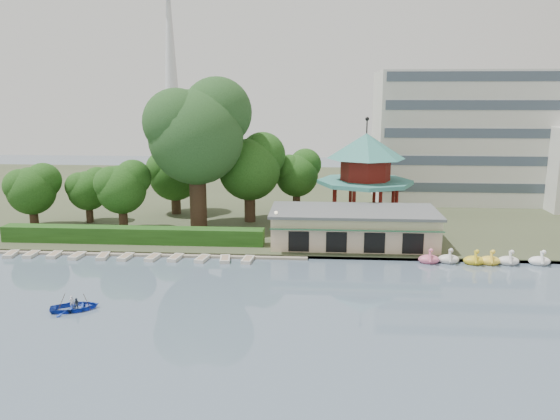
# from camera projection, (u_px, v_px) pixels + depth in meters

# --- Properties ---
(ground_plane) EXTENTS (220.00, 220.00, 0.00)m
(ground_plane) POSITION_uv_depth(u_px,v_px,m) (236.00, 324.00, 41.12)
(ground_plane) COLOR slate
(ground_plane) RESTS_ON ground
(shore) EXTENTS (220.00, 70.00, 0.40)m
(shore) POSITION_uv_depth(u_px,v_px,m) (283.00, 195.00, 91.79)
(shore) COLOR #424930
(shore) RESTS_ON ground
(embankment) EXTENTS (220.00, 0.60, 0.30)m
(embankment) POSITION_uv_depth(u_px,v_px,m) (261.00, 256.00, 57.96)
(embankment) COLOR gray
(embankment) RESTS_ON ground
(dock) EXTENTS (34.00, 1.60, 0.24)m
(dock) POSITION_uv_depth(u_px,v_px,m) (150.00, 254.00, 58.71)
(dock) COLOR gray
(dock) RESTS_ON ground
(boathouse) EXTENTS (18.60, 9.39, 3.90)m
(boathouse) POSITION_uv_depth(u_px,v_px,m) (353.00, 227.00, 61.35)
(boathouse) COLOR beige
(boathouse) RESTS_ON shore
(pavilion) EXTENTS (12.40, 12.40, 13.50)m
(pavilion) POSITION_uv_depth(u_px,v_px,m) (366.00, 169.00, 69.91)
(pavilion) COLOR beige
(pavilion) RESTS_ON shore
(office_building) EXTENTS (38.00, 18.00, 20.00)m
(office_building) POSITION_uv_depth(u_px,v_px,m) (491.00, 141.00, 84.57)
(office_building) COLOR silver
(office_building) RESTS_ON shore
(broadcast_tower) EXTENTS (8.00, 8.00, 96.00)m
(broadcast_tower) POSITION_uv_depth(u_px,v_px,m) (170.00, 39.00, 173.47)
(broadcast_tower) COLOR silver
(broadcast_tower) RESTS_ON ground
(hedge) EXTENTS (30.00, 2.00, 1.80)m
(hedge) POSITION_uv_depth(u_px,v_px,m) (132.00, 235.00, 61.89)
(hedge) COLOR #224F17
(hedge) RESTS_ON shore
(lamp_post) EXTENTS (0.36, 0.36, 4.28)m
(lamp_post) POSITION_uv_depth(u_px,v_px,m) (276.00, 223.00, 58.84)
(lamp_post) COLOR black
(lamp_post) RESTS_ON shore
(big_tree) EXTENTS (12.79, 11.92, 18.71)m
(big_tree) POSITION_uv_depth(u_px,v_px,m) (198.00, 129.00, 66.55)
(big_tree) COLOR #3A281C
(big_tree) RESTS_ON shore
(small_trees) EXTENTS (39.50, 16.78, 11.73)m
(small_trees) POSITION_uv_depth(u_px,v_px,m) (183.00, 175.00, 71.70)
(small_trees) COLOR #3A281C
(small_trees) RESTS_ON shore
(swan_boats) EXTENTS (13.27, 2.09, 1.92)m
(swan_boats) POSITION_uv_depth(u_px,v_px,m) (481.00, 260.00, 55.61)
(swan_boats) COLOR #DF6689
(swan_boats) RESTS_ON ground
(moored_rowboats) EXTENTS (26.82, 2.69, 0.36)m
(moored_rowboats) POSITION_uv_depth(u_px,v_px,m) (127.00, 257.00, 57.46)
(moored_rowboats) COLOR beige
(moored_rowboats) RESTS_ON ground
(rowboat_with_passengers) EXTENTS (6.17, 5.31, 2.01)m
(rowboat_with_passengers) POSITION_uv_depth(u_px,v_px,m) (74.00, 304.00, 43.72)
(rowboat_with_passengers) COLOR #1B3AB6
(rowboat_with_passengers) RESTS_ON ground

